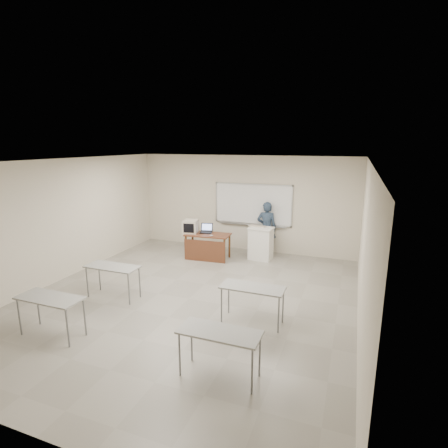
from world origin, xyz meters
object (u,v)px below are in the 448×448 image
at_px(instructor_desk, 206,242).
at_px(podium, 261,243).
at_px(keyboard, 257,226).
at_px(laptop, 207,231).
at_px(whiteboard, 253,205).
at_px(crt_monitor, 191,226).
at_px(mouse, 211,236).
at_px(presenter, 267,228).

bearing_deg(instructor_desk, podium, 17.53).
distance_m(instructor_desk, keyboard, 1.56).
bearing_deg(podium, laptop, -164.26).
height_order(instructor_desk, laptop, laptop).
xyz_separation_m(instructor_desk, laptop, (-0.10, 0.27, 0.29)).
xyz_separation_m(whiteboard, podium, (0.48, -0.77, -1.00)).
bearing_deg(crt_monitor, instructor_desk, -20.41).
bearing_deg(whiteboard, instructor_desk, -126.50).
distance_m(laptop, mouse, 0.47).
xyz_separation_m(whiteboard, crt_monitor, (-1.55, -1.27, -0.54)).
distance_m(laptop, keyboard, 1.50).
xyz_separation_m(instructor_desk, keyboard, (1.34, 0.67, 0.46)).
xyz_separation_m(whiteboard, presenter, (0.50, -0.17, -0.66)).
relative_size(instructor_desk, crt_monitor, 2.80).
bearing_deg(mouse, whiteboard, 68.12).
height_order(instructor_desk, keyboard, keyboard).
bearing_deg(crt_monitor, mouse, -24.58).
height_order(podium, keyboard, keyboard).
distance_m(podium, presenter, 0.68).
bearing_deg(keyboard, laptop, -160.97).
relative_size(laptop, mouse, 3.29).
height_order(whiteboard, podium, whiteboard).
bearing_deg(instructor_desk, presenter, 34.20).
height_order(crt_monitor, laptop, crt_monitor).
bearing_deg(keyboard, whiteboard, 119.32).
bearing_deg(presenter, laptop, 24.46).
relative_size(podium, laptop, 2.72).
relative_size(podium, keyboard, 1.94).
xyz_separation_m(whiteboard, mouse, (-0.80, -1.45, -0.71)).
xyz_separation_m(podium, presenter, (0.01, 0.60, 0.33)).
distance_m(crt_monitor, presenter, 2.33).
bearing_deg(whiteboard, crt_monitor, -140.85).
height_order(crt_monitor, presenter, presenter).
relative_size(crt_monitor, laptop, 1.31).
distance_m(whiteboard, mouse, 1.80).
distance_m(keyboard, presenter, 0.57).
xyz_separation_m(podium, laptop, (-1.59, -0.32, 0.32)).
relative_size(instructor_desk, keyboard, 2.62).
distance_m(crt_monitor, laptop, 0.50).
xyz_separation_m(instructor_desk, mouse, (0.20, -0.09, 0.25)).
bearing_deg(keyboard, presenter, 75.75).
relative_size(crt_monitor, presenter, 0.28).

